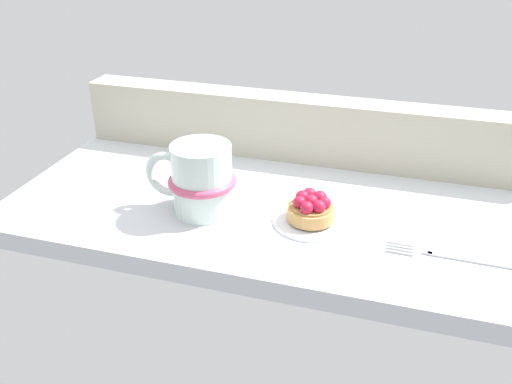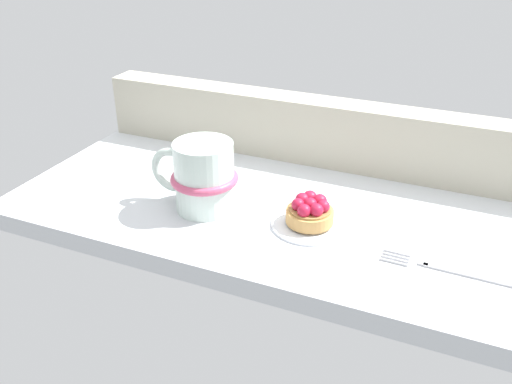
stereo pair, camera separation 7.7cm
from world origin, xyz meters
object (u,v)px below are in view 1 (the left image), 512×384
(raspberry_tart, at_px, (311,208))
(dessert_fork, at_px, (449,256))
(dessert_plate, at_px, (310,221))
(coffee_mug, at_px, (200,179))

(raspberry_tart, xyz_separation_m, dessert_fork, (0.19, -0.03, -0.02))
(dessert_plate, distance_m, dessert_fork, 0.19)
(coffee_mug, bearing_deg, dessert_fork, -3.60)
(dessert_fork, bearing_deg, raspberry_tart, 169.54)
(raspberry_tart, bearing_deg, dessert_fork, -10.46)
(raspberry_tart, height_order, dessert_fork, raspberry_tart)
(coffee_mug, distance_m, dessert_fork, 0.35)
(coffee_mug, bearing_deg, dessert_plate, 4.29)
(dessert_plate, xyz_separation_m, raspberry_tart, (-0.00, 0.00, 0.02))
(dessert_plate, bearing_deg, coffee_mug, -175.71)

